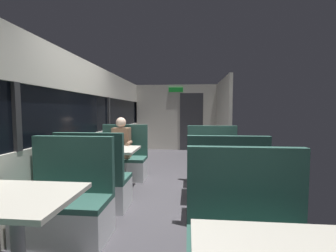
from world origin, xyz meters
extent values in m
cube|color=#423F44|center=(0.00, 0.00, -0.01)|extent=(3.30, 9.20, 0.02)
cube|color=beige|center=(-1.45, 0.00, 0.47)|extent=(0.08, 8.40, 0.95)
cube|color=beige|center=(-1.45, 0.00, 2.00)|extent=(0.08, 8.40, 0.60)
cube|color=black|center=(-1.46, 0.00, 1.32)|extent=(0.03, 8.40, 0.75)
cube|color=#2D2D30|center=(-1.43, -1.40, 1.32)|extent=(0.06, 0.08, 0.75)
cube|color=#2D2D30|center=(-1.43, 1.40, 1.32)|extent=(0.06, 0.08, 0.75)
cube|color=#2D2D30|center=(-1.43, 4.20, 1.32)|extent=(0.06, 0.08, 0.75)
cube|color=beige|center=(0.00, 4.20, 1.15)|extent=(2.90, 0.08, 2.30)
cube|color=#333338|center=(0.55, 4.15, 1.00)|extent=(0.80, 0.04, 2.00)
cube|color=green|center=(0.00, 4.14, 2.12)|extent=(0.50, 0.03, 0.16)
cube|color=beige|center=(1.45, 3.00, 1.15)|extent=(0.08, 2.40, 2.30)
cylinder|color=#9E9EA3|center=(-0.89, -2.09, 0.35)|extent=(0.10, 0.10, 0.70)
cube|color=beige|center=(-0.89, -2.09, 0.72)|extent=(0.90, 0.70, 0.04)
cube|color=silver|center=(-0.89, -1.43, 0.20)|extent=(0.95, 0.50, 0.39)
cube|color=#2D564C|center=(-0.89, -1.43, 0.42)|extent=(0.95, 0.50, 0.06)
cube|color=#2D564C|center=(-0.89, -1.22, 0.78)|extent=(0.95, 0.08, 0.65)
cylinder|color=#9E9EA3|center=(-0.89, 0.04, 0.35)|extent=(0.10, 0.10, 0.70)
cube|color=beige|center=(-0.89, 0.04, 0.72)|extent=(0.90, 0.70, 0.04)
cube|color=silver|center=(-0.89, -0.62, 0.20)|extent=(0.95, 0.50, 0.39)
cube|color=#2D564C|center=(-0.89, -0.62, 0.42)|extent=(0.95, 0.50, 0.06)
cube|color=#2D564C|center=(-0.89, -0.83, 0.78)|extent=(0.95, 0.08, 0.65)
cube|color=silver|center=(-0.89, 0.70, 0.20)|extent=(0.95, 0.50, 0.39)
cube|color=#2D564C|center=(-0.89, 0.70, 0.42)|extent=(0.95, 0.50, 0.06)
cube|color=#2D564C|center=(-0.89, 0.91, 0.78)|extent=(0.95, 0.08, 0.65)
cube|color=#2D564C|center=(0.89, -2.03, 0.42)|extent=(0.95, 0.50, 0.06)
cube|color=#2D564C|center=(0.89, -1.82, 0.78)|extent=(0.95, 0.08, 0.65)
cylinder|color=#9E9EA3|center=(0.89, -0.16, 0.35)|extent=(0.10, 0.10, 0.70)
cube|color=beige|center=(0.89, -0.16, 0.72)|extent=(0.90, 0.70, 0.04)
cube|color=silver|center=(0.89, -0.82, 0.20)|extent=(0.95, 0.50, 0.39)
cube|color=#2D564C|center=(0.89, -0.82, 0.42)|extent=(0.95, 0.50, 0.06)
cube|color=#2D564C|center=(0.89, -1.03, 0.78)|extent=(0.95, 0.08, 0.65)
cube|color=silver|center=(0.89, 0.50, 0.20)|extent=(0.95, 0.50, 0.39)
cube|color=#2D564C|center=(0.89, 0.50, 0.42)|extent=(0.95, 0.50, 0.06)
cube|color=#2D564C|center=(0.89, 0.71, 0.78)|extent=(0.95, 0.08, 0.65)
cube|color=#26262D|center=(-0.89, 0.70, 0.23)|extent=(0.30, 0.36, 0.45)
cube|color=#8C664C|center=(-0.89, 0.65, 0.75)|extent=(0.34, 0.22, 0.60)
sphere|color=beige|center=(-0.89, 0.63, 1.16)|extent=(0.20, 0.20, 0.20)
cylinder|color=#8C664C|center=(-1.09, 0.47, 0.77)|extent=(0.07, 0.28, 0.07)
cylinder|color=#8C664C|center=(-0.69, 0.47, 0.77)|extent=(0.07, 0.28, 0.07)
cylinder|color=#26598C|center=(-1.08, 0.08, 0.79)|extent=(0.07, 0.07, 0.09)
camera|label=1|loc=(0.42, -3.64, 1.39)|focal=23.68mm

